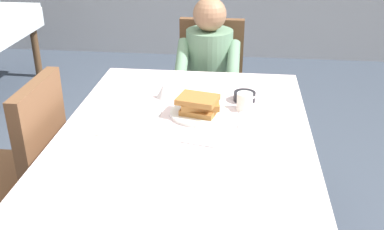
# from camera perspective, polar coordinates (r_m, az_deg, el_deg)

# --- Properties ---
(dining_table_main) EXTENTS (1.12, 1.52, 0.74)m
(dining_table_main) POSITION_cam_1_polar(r_m,az_deg,el_deg) (2.03, -0.84, -4.09)
(dining_table_main) COLOR silver
(dining_table_main) RESTS_ON ground
(chair_diner) EXTENTS (0.44, 0.45, 0.93)m
(chair_diner) POSITION_cam_1_polar(r_m,az_deg,el_deg) (3.14, 2.29, 4.50)
(chair_diner) COLOR brown
(chair_diner) RESTS_ON ground
(diner_person) EXTENTS (0.40, 0.43, 1.12)m
(diner_person) POSITION_cam_1_polar(r_m,az_deg,el_deg) (2.95, 2.11, 5.93)
(diner_person) COLOR gray
(diner_person) RESTS_ON ground
(chair_left_side) EXTENTS (0.45, 0.44, 0.93)m
(chair_left_side) POSITION_cam_1_polar(r_m,az_deg,el_deg) (2.31, -20.23, -5.40)
(chair_left_side) COLOR brown
(chair_left_side) RESTS_ON ground
(plate_breakfast) EXTENTS (0.28, 0.28, 0.02)m
(plate_breakfast) POSITION_cam_1_polar(r_m,az_deg,el_deg) (2.13, 0.99, 0.24)
(plate_breakfast) COLOR white
(plate_breakfast) RESTS_ON dining_table_main
(breakfast_stack) EXTENTS (0.21, 0.18, 0.08)m
(breakfast_stack) POSITION_cam_1_polar(r_m,az_deg,el_deg) (2.10, 0.89, 1.38)
(breakfast_stack) COLOR #A36B33
(breakfast_stack) RESTS_ON plate_breakfast
(cup_coffee) EXTENTS (0.11, 0.08, 0.08)m
(cup_coffee) POSITION_cam_1_polar(r_m,az_deg,el_deg) (2.18, 6.73, 1.71)
(cup_coffee) COLOR white
(cup_coffee) RESTS_ON dining_table_main
(bowl_butter) EXTENTS (0.11, 0.11, 0.04)m
(bowl_butter) POSITION_cam_1_polar(r_m,az_deg,el_deg) (2.29, 6.65, 2.35)
(bowl_butter) COLOR black
(bowl_butter) RESTS_ON dining_table_main
(syrup_pitcher) EXTENTS (0.08, 0.08, 0.07)m
(syrup_pitcher) POSITION_cam_1_polar(r_m,az_deg,el_deg) (2.31, -3.58, 3.10)
(syrup_pitcher) COLOR silver
(syrup_pitcher) RESTS_ON dining_table_main
(fork_left_of_plate) EXTENTS (0.02, 0.18, 0.00)m
(fork_left_of_plate) POSITION_cam_1_polar(r_m,az_deg,el_deg) (2.13, -4.14, 0.12)
(fork_left_of_plate) COLOR silver
(fork_left_of_plate) RESTS_ON dining_table_main
(knife_right_of_plate) EXTENTS (0.02, 0.20, 0.00)m
(knife_right_of_plate) POSITION_cam_1_polar(r_m,az_deg,el_deg) (2.10, 6.10, -0.38)
(knife_right_of_plate) COLOR silver
(knife_right_of_plate) RESTS_ON dining_table_main
(spoon_near_edge) EXTENTS (0.15, 0.05, 0.00)m
(spoon_near_edge) POSITION_cam_1_polar(r_m,az_deg,el_deg) (1.87, 0.52, -3.66)
(spoon_near_edge) COLOR silver
(spoon_near_edge) RESTS_ON dining_table_main
(napkin_folded) EXTENTS (0.17, 0.13, 0.01)m
(napkin_folded) POSITION_cam_1_polar(r_m,az_deg,el_deg) (2.01, -9.25, -1.85)
(napkin_folded) COLOR white
(napkin_folded) RESTS_ON dining_table_main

